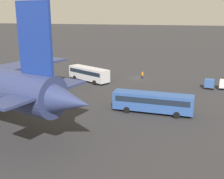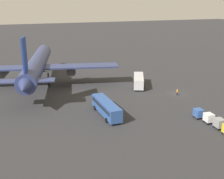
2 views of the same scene
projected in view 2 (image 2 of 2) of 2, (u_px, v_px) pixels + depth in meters
name	position (u px, v px, depth m)	size (l,w,h in m)	color
ground_plane	(177.00, 94.00, 76.60)	(600.00, 600.00, 0.00)	#2D2D30
airplane	(37.00, 64.00, 83.42)	(54.37, 47.68, 16.54)	navy
shuttle_bus_near	(139.00, 80.00, 82.79)	(10.98, 7.67, 3.18)	silver
shuttle_bus_far	(106.00, 107.00, 61.40)	(12.55, 3.41, 3.18)	#2D5199
worker_person	(177.00, 92.00, 75.02)	(0.38, 0.38, 1.74)	#1E1E2D
cargo_cart_grey	(219.00, 123.00, 54.86)	(2.21, 1.95, 2.06)	#38383D
cargo_cart_white	(209.00, 118.00, 57.42)	(2.21, 1.95, 2.06)	#38383D
cargo_cart_blue	(198.00, 113.00, 59.90)	(2.21, 1.95, 2.06)	#38383D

